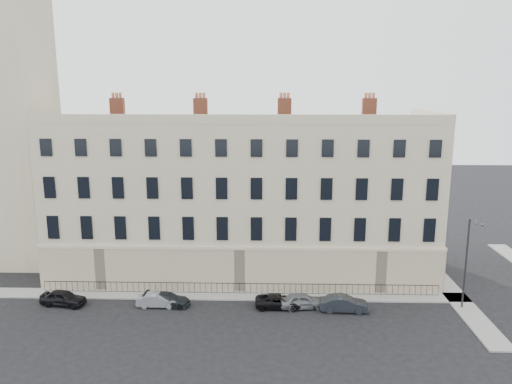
{
  "coord_description": "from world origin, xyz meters",
  "views": [
    {
      "loc": [
        -3.41,
        -35.96,
        18.22
      ],
      "look_at": [
        -4.65,
        10.0,
        8.32
      ],
      "focal_mm": 35.0,
      "sensor_mm": 36.0,
      "label": 1
    }
  ],
  "objects_px": {
    "car_a": "(63,298)",
    "car_b": "(158,300)",
    "car_d": "(279,301)",
    "car_c": "(167,299)",
    "car_f": "(344,304)",
    "streetlamp": "(467,260)",
    "car_e": "(302,301)"
  },
  "relations": [
    {
      "from": "car_a",
      "to": "car_f",
      "type": "distance_m",
      "value": 23.53
    },
    {
      "from": "car_c",
      "to": "car_f",
      "type": "bearing_deg",
      "value": -86.86
    },
    {
      "from": "car_a",
      "to": "streetlamp",
      "type": "height_order",
      "value": "streetlamp"
    },
    {
      "from": "car_a",
      "to": "car_d",
      "type": "distance_m",
      "value": 18.21
    },
    {
      "from": "car_b",
      "to": "car_c",
      "type": "height_order",
      "value": "car_b"
    },
    {
      "from": "car_d",
      "to": "car_f",
      "type": "xyz_separation_m",
      "value": [
        5.32,
        -0.56,
        0.1
      ]
    },
    {
      "from": "car_a",
      "to": "car_c",
      "type": "distance_m",
      "value": 8.8
    },
    {
      "from": "car_a",
      "to": "car_f",
      "type": "xyz_separation_m",
      "value": [
        23.52,
        -0.52,
        0.0
      ]
    },
    {
      "from": "car_e",
      "to": "car_f",
      "type": "height_order",
      "value": "car_f"
    },
    {
      "from": "car_b",
      "to": "streetlamp",
      "type": "bearing_deg",
      "value": -89.11
    },
    {
      "from": "car_a",
      "to": "car_f",
      "type": "height_order",
      "value": "car_f"
    },
    {
      "from": "streetlamp",
      "to": "car_f",
      "type": "bearing_deg",
      "value": -156.55
    },
    {
      "from": "car_c",
      "to": "car_d",
      "type": "xyz_separation_m",
      "value": [
        9.41,
        -0.07,
        -0.01
      ]
    },
    {
      "from": "car_c",
      "to": "streetlamp",
      "type": "bearing_deg",
      "value": -84.29
    },
    {
      "from": "car_c",
      "to": "car_d",
      "type": "bearing_deg",
      "value": -84.86
    },
    {
      "from": "car_c",
      "to": "car_d",
      "type": "relative_size",
      "value": 0.98
    },
    {
      "from": "car_a",
      "to": "car_b",
      "type": "bearing_deg",
      "value": -81.59
    },
    {
      "from": "car_d",
      "to": "streetlamp",
      "type": "bearing_deg",
      "value": -89.35
    },
    {
      "from": "car_a",
      "to": "car_b",
      "type": "relative_size",
      "value": 1.08
    },
    {
      "from": "car_f",
      "to": "car_c",
      "type": "bearing_deg",
      "value": 89.79
    },
    {
      "from": "car_e",
      "to": "streetlamp",
      "type": "height_order",
      "value": "streetlamp"
    },
    {
      "from": "car_b",
      "to": "car_c",
      "type": "relative_size",
      "value": 0.91
    },
    {
      "from": "streetlamp",
      "to": "car_d",
      "type": "bearing_deg",
      "value": -160.0
    },
    {
      "from": "car_a",
      "to": "streetlamp",
      "type": "distance_m",
      "value": 33.65
    },
    {
      "from": "car_b",
      "to": "car_c",
      "type": "bearing_deg",
      "value": -78.04
    },
    {
      "from": "car_c",
      "to": "car_f",
      "type": "xyz_separation_m",
      "value": [
        14.73,
        -0.63,
        0.09
      ]
    },
    {
      "from": "car_c",
      "to": "car_d",
      "type": "distance_m",
      "value": 9.41
    },
    {
      "from": "car_e",
      "to": "car_c",
      "type": "bearing_deg",
      "value": 81.98
    },
    {
      "from": "car_b",
      "to": "car_d",
      "type": "relative_size",
      "value": 0.89
    },
    {
      "from": "car_f",
      "to": "car_a",
      "type": "bearing_deg",
      "value": 90.97
    },
    {
      "from": "car_f",
      "to": "streetlamp",
      "type": "height_order",
      "value": "streetlamp"
    },
    {
      "from": "car_b",
      "to": "streetlamp",
      "type": "relative_size",
      "value": 0.46
    }
  ]
}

